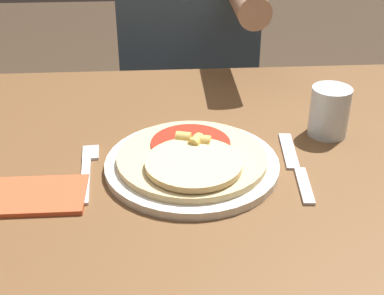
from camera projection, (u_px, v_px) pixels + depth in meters
dining_table at (202, 220)px, 0.95m from camera, size 1.13×0.88×0.75m
plate at (192, 165)px, 0.89m from camera, size 0.29×0.29×0.01m
pizza at (192, 158)px, 0.87m from camera, size 0.25×0.25×0.04m
fork at (88, 169)px, 0.88m from camera, size 0.03×0.18×0.00m
knife at (296, 167)px, 0.89m from camera, size 0.03×0.22×0.00m
drinking_glass at (329, 111)px, 0.97m from camera, size 0.07×0.07×0.09m
napkin at (39, 196)px, 0.81m from camera, size 0.14×0.10×0.01m
person_diner at (189, 44)px, 1.51m from camera, size 0.38×0.52×1.23m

